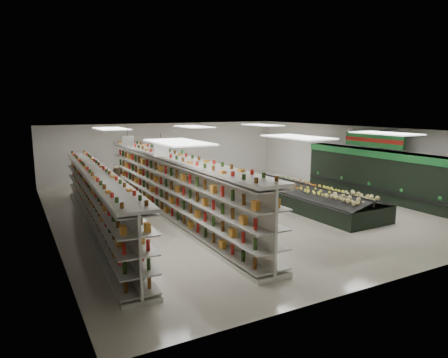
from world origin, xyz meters
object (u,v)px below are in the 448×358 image
gondola_center (171,188)px  shopper_background (118,185)px  produce_island (310,197)px  gondola_left (98,203)px  soda_endcap (172,171)px  shopper_main (250,201)px

gondola_center → shopper_background: bearing=113.5°
produce_island → shopper_background: 8.11m
produce_island → gondola_center: bearing=163.8°
gondola_left → shopper_background: (1.52, 3.45, -0.12)m
gondola_center → soda_endcap: gondola_center is taller
shopper_main → gondola_center: bearing=-88.5°
produce_island → soda_endcap: bearing=117.7°
gondola_left → gondola_center: 2.86m
gondola_center → produce_island: 5.71m
produce_island → shopper_main: 3.71m
gondola_center → soda_endcap: bearing=68.3°
produce_island → soda_endcap: 7.52m
shopper_background → gondola_center: bearing=-124.3°
produce_island → soda_endcap: size_ratio=3.65×
gondola_center → produce_island: (5.45, -1.59, -0.63)m
produce_island → shopper_main: size_ratio=3.68×
produce_island → gondola_left: bearing=172.8°
soda_endcap → produce_island: bearing=-62.3°
shopper_main → soda_endcap: bearing=-125.5°
produce_island → shopper_main: (-3.55, -0.99, 0.45)m
soda_endcap → shopper_main: 7.64m
gondola_center → produce_island: gondola_center is taller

